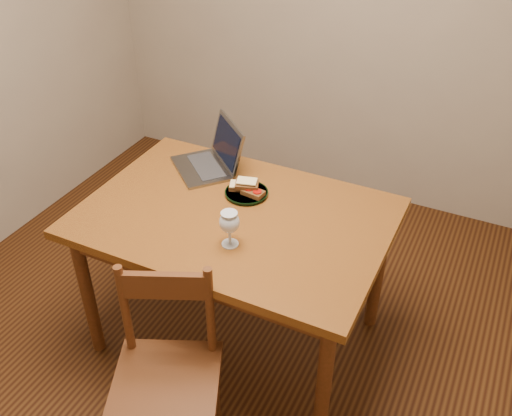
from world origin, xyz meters
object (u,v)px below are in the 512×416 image
at_px(chair, 166,367).
at_px(laptop, 213,156).
at_px(milk_glass, 230,229).
at_px(table, 235,230).
at_px(plate, 246,193).

relative_size(chair, laptop, 1.24).
height_order(chair, milk_glass, milk_glass).
bearing_deg(table, milk_glass, -67.27).
bearing_deg(milk_glass, plate, 106.42).
relative_size(chair, milk_glass, 3.27).
distance_m(table, milk_glass, 0.26).
bearing_deg(table, chair, -86.65).
relative_size(table, milk_glass, 8.30).
relative_size(table, laptop, 3.13).
relative_size(table, plate, 6.67).
distance_m(chair, milk_glass, 0.57).
distance_m(table, laptop, 0.43).
height_order(chair, plate, chair).
distance_m(table, plate, 0.18).
height_order(plate, laptop, laptop).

